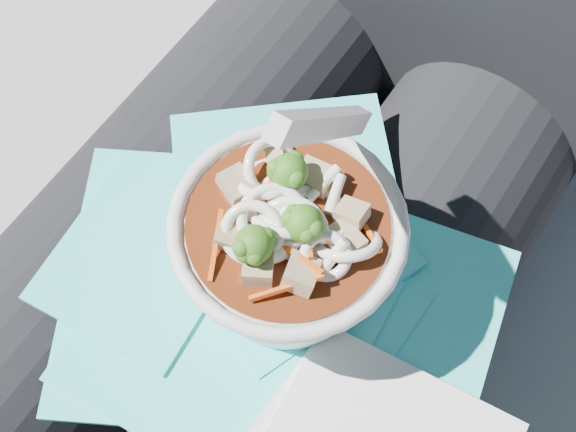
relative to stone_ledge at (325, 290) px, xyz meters
The scene contains 5 objects.
stone_ledge is the anchor object (origin of this frame).
lap 0.34m from the stone_ledge, 90.00° to the right, with size 0.34×0.48×0.16m.
person_body 0.34m from the stone_ledge, 90.00° to the right, with size 0.34×0.94×1.00m.
plastic_bag 0.43m from the stone_ledge, 78.92° to the right, with size 0.32×0.32×0.01m.
udon_bowl 0.48m from the stone_ledge, 72.27° to the right, with size 0.14×0.15×0.18m.
Camera 1 is at (0.16, -0.16, 1.10)m, focal length 50.00 mm.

